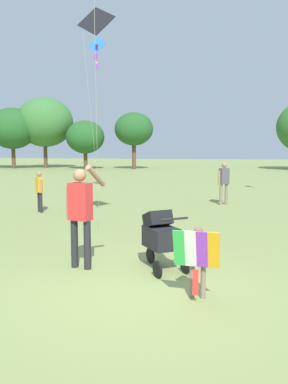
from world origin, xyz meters
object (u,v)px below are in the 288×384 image
at_px(stroller, 160,234).
at_px(kite_adult_black, 96,28).
at_px(child_with_butterfly_kite, 198,255).
at_px(person_red_shirt, 224,180).
at_px(person_adult_flyer, 80,209).
at_px(person_sitting_far, 40,188).
at_px(kite_orange_delta, 97,51).

relative_size(stroller, kite_adult_black, 0.19).
bearing_deg(stroller, child_with_butterfly_kite, -61.38).
height_order(child_with_butterfly_kite, person_red_shirt, person_red_shirt).
relative_size(stroller, person_red_shirt, 0.69).
xyz_separation_m(person_adult_flyer, person_sitting_far, (-3.23, 5.41, -0.26)).
distance_m(kite_adult_black, kite_orange_delta, 7.30).
bearing_deg(kite_orange_delta, person_adult_flyer, -75.20).
bearing_deg(stroller, person_red_shirt, 81.00).
distance_m(person_adult_flyer, kite_adult_black, 5.01).
bearing_deg(kite_adult_black, child_with_butterfly_kite, -57.60).
height_order(kite_orange_delta, person_sitting_far, kite_orange_delta).
xyz_separation_m(child_with_butterfly_kite, stroller, (-0.68, 1.25, -0.01)).
relative_size(stroller, kite_orange_delta, 0.16).
bearing_deg(child_with_butterfly_kite, kite_orange_delta, 112.93).
bearing_deg(person_sitting_far, person_adult_flyer, -59.16).
bearing_deg(kite_orange_delta, child_with_butterfly_kite, -67.07).
distance_m(child_with_butterfly_kite, person_adult_flyer, 2.34).
xyz_separation_m(person_red_shirt, person_sitting_far, (-5.85, -2.70, -0.13)).
height_order(child_with_butterfly_kite, person_sitting_far, person_sitting_far).
relative_size(person_adult_flyer, person_red_shirt, 1.18).
distance_m(person_adult_flyer, person_red_shirt, 8.52).
height_order(person_adult_flyer, person_red_shirt, person_adult_flyer).
xyz_separation_m(child_with_butterfly_kite, kite_orange_delta, (-4.69, 11.09, 5.44)).
bearing_deg(person_red_shirt, kite_adult_black, -122.79).
relative_size(child_with_butterfly_kite, kite_adult_black, 0.18).
height_order(child_with_butterfly_kite, kite_orange_delta, kite_orange_delta).
bearing_deg(stroller, person_sitting_far, 131.31).
bearing_deg(person_sitting_far, stroller, -48.69).
relative_size(stroller, person_sitting_far, 0.80).
relative_size(person_adult_flyer, kite_adult_black, 0.33).
bearing_deg(kite_adult_black, stroller, -56.08).
bearing_deg(person_adult_flyer, kite_adult_black, 100.98).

